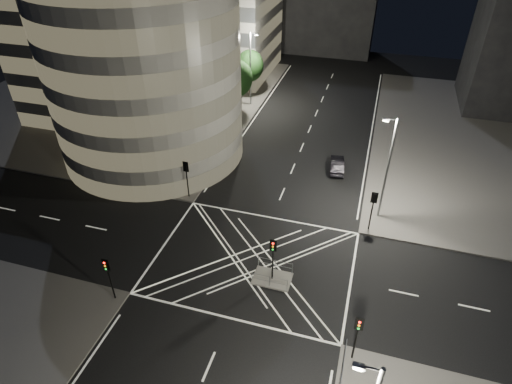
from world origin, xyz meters
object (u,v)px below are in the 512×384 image
(traffic_signal_fl, at_px, (186,173))
(street_lamp_right_far, at_px, (387,167))
(traffic_signal_nl, at_px, (108,272))
(traffic_signal_island, at_px, (273,252))
(street_lamp_left_far, at_px, (251,67))
(central_island, at_px, (272,279))
(sedan, at_px, (337,165))
(traffic_signal_nr, at_px, (358,331))
(street_lamp_left_near, at_px, (199,124))
(traffic_signal_fr, at_px, (373,204))

(traffic_signal_fl, distance_m, street_lamp_right_far, 18.55)
(traffic_signal_nl, height_order, traffic_signal_island, same)
(traffic_signal_nl, xyz_separation_m, street_lamp_left_far, (-0.64, 36.80, 2.63))
(central_island, relative_size, sedan, 0.73)
(traffic_signal_fl, relative_size, street_lamp_right_far, 0.40)
(street_lamp_right_far, bearing_deg, traffic_signal_nr, -92.30)
(street_lamp_left_near, height_order, sedan, street_lamp_left_near)
(traffic_signal_fr, relative_size, sedan, 0.98)
(traffic_signal_nr, bearing_deg, street_lamp_right_far, 87.70)
(traffic_signal_fr, height_order, traffic_signal_nr, same)
(traffic_signal_fr, distance_m, traffic_signal_island, 10.73)
(street_lamp_left_far, relative_size, sedan, 2.45)
(central_island, relative_size, street_lamp_left_near, 0.30)
(sedan, bearing_deg, traffic_signal_nr, 92.43)
(central_island, height_order, traffic_signal_nl, traffic_signal_nl)
(central_island, bearing_deg, traffic_signal_nr, -37.93)
(street_lamp_right_far, bearing_deg, traffic_signal_fr, -106.11)
(traffic_signal_nl, bearing_deg, traffic_signal_island, 26.14)
(traffic_signal_fr, relative_size, street_lamp_left_near, 0.40)
(traffic_signal_nl, xyz_separation_m, sedan, (13.46, 22.90, -2.24))
(traffic_signal_nr, distance_m, street_lamp_left_near, 26.32)
(traffic_signal_fl, relative_size, traffic_signal_island, 1.00)
(traffic_signal_island, height_order, street_lamp_right_far, street_lamp_right_far)
(traffic_signal_nl, relative_size, traffic_signal_fr, 1.00)
(traffic_signal_nl, height_order, street_lamp_right_far, street_lamp_right_far)
(central_island, distance_m, traffic_signal_nr, 9.08)
(street_lamp_left_near, relative_size, street_lamp_left_far, 1.00)
(central_island, xyz_separation_m, traffic_signal_fr, (6.80, 8.30, 2.84))
(street_lamp_left_far, distance_m, sedan, 20.39)
(traffic_signal_nl, distance_m, street_lamp_left_near, 18.99)
(traffic_signal_nl, distance_m, traffic_signal_fr, 22.24)
(central_island, relative_size, traffic_signal_island, 0.75)
(street_lamp_left_near, distance_m, street_lamp_left_far, 18.00)
(traffic_signal_fl, height_order, street_lamp_left_far, street_lamp_left_far)
(traffic_signal_fl, bearing_deg, sedan, 34.64)
(central_island, distance_m, traffic_signal_nl, 12.36)
(traffic_signal_fr, height_order, street_lamp_left_far, street_lamp_left_far)
(central_island, height_order, street_lamp_left_near, street_lamp_left_near)
(street_lamp_left_far, bearing_deg, sedan, -44.60)
(traffic_signal_fl, bearing_deg, street_lamp_right_far, 6.88)
(traffic_signal_fr, xyz_separation_m, street_lamp_right_far, (0.64, 2.20, 2.63))
(traffic_signal_fl, height_order, traffic_signal_island, same)
(street_lamp_left_near, bearing_deg, street_lamp_right_far, -9.03)
(sedan, bearing_deg, traffic_signal_nl, 51.74)
(traffic_signal_fr, distance_m, sedan, 10.42)
(sedan, bearing_deg, street_lamp_right_far, 116.12)
(traffic_signal_nr, relative_size, sedan, 0.98)
(street_lamp_right_far, xyz_separation_m, sedan, (-4.78, 7.10, -4.87))
(traffic_signal_island, relative_size, sedan, 0.98)
(traffic_signal_fl, distance_m, street_lamp_left_far, 23.36)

